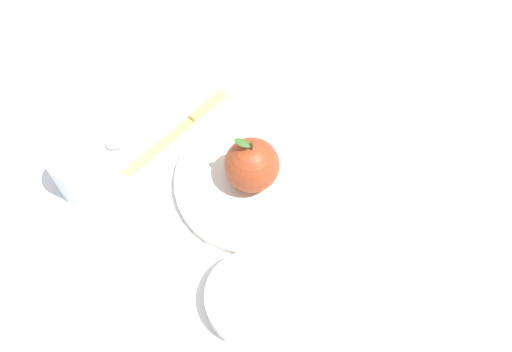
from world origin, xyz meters
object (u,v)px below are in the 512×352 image
Objects in this scene: knife at (185,125)px; dinner_plate at (256,180)px; cup at (78,171)px; apple at (252,165)px; spoon at (128,131)px; side_bowl at (253,298)px.

dinner_plate is at bearing 147.59° from knife.
dinner_plate is 3.19× the size of cup.
cup is at bearing 11.54° from apple.
spoon is at bearing -14.92° from apple.
side_bowl is at bearing 121.60° from knife.
side_bowl is 0.32m from knife.
dinner_plate is 0.23m from spoon.
side_bowl reaches higher than dinner_plate.
apple reaches higher than spoon.
dinner_plate is at bearing -167.79° from cup.
side_bowl is 0.35m from spoon.
dinner_plate is at bearing 166.42° from spoon.
apple reaches higher than knife.
apple is 0.16m from knife.
spoon is (0.25, -0.24, -0.01)m from side_bowl.
apple reaches higher than dinner_plate.
knife is 0.09m from spoon.
cup is 0.40× the size of knife.
cup reaches higher than side_bowl.
dinner_plate is 0.19m from side_bowl.
apple is 0.76× the size of side_bowl.
apple is at bearing 165.08° from spoon.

